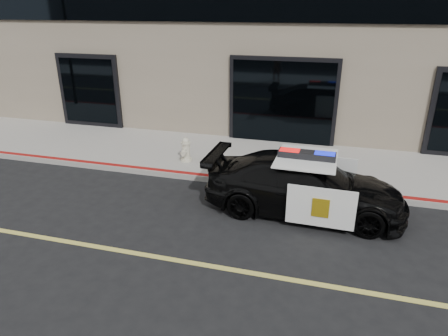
# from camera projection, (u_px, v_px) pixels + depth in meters

# --- Properties ---
(ground) EXTENTS (120.00, 120.00, 0.00)m
(ground) POSITION_uv_depth(u_px,v_px,m) (280.00, 278.00, 6.86)
(ground) COLOR black
(ground) RESTS_ON ground
(sidewalk_n) EXTENTS (60.00, 3.50, 0.15)m
(sidewalk_n) POSITION_uv_depth(u_px,v_px,m) (306.00, 165.00, 11.51)
(sidewalk_n) COLOR gray
(sidewalk_n) RESTS_ON ground
(police_car) EXTENTS (2.13, 4.48, 1.44)m
(police_car) POSITION_uv_depth(u_px,v_px,m) (304.00, 185.00, 8.85)
(police_car) COLOR black
(police_car) RESTS_ON ground
(fire_hydrant) EXTENTS (0.32, 0.45, 0.72)m
(fire_hydrant) POSITION_uv_depth(u_px,v_px,m) (186.00, 150.00, 11.45)
(fire_hydrant) COLOR beige
(fire_hydrant) RESTS_ON sidewalk_n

